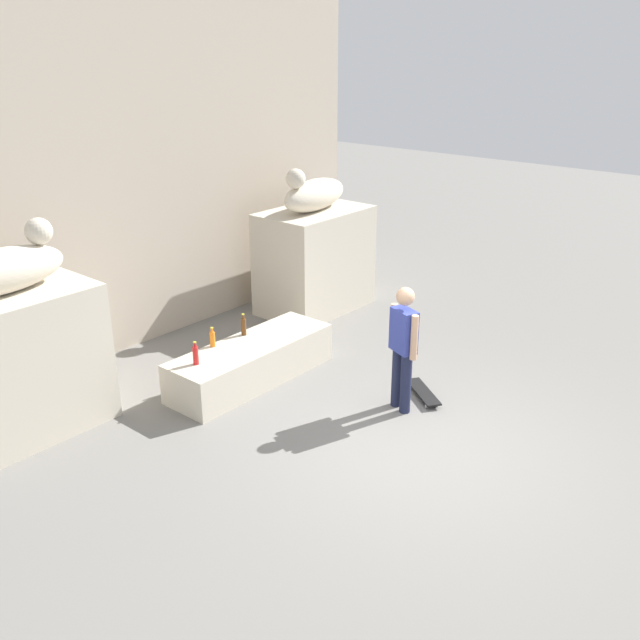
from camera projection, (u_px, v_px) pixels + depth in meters
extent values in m
plane|color=slate|center=(414.00, 447.00, 8.32)|extent=(40.00, 40.00, 0.00)
cube|color=#B6A895|center=(123.00, 160.00, 10.44)|extent=(9.40, 0.60, 5.62)
cube|color=beige|center=(16.00, 364.00, 8.38)|extent=(1.93, 1.23, 1.78)
cube|color=beige|center=(315.00, 260.00, 12.27)|extent=(1.93, 1.23, 1.78)
sphere|color=beige|center=(39.00, 231.00, 8.22)|extent=(0.32, 0.32, 0.32)
ellipsoid|color=beige|center=(315.00, 195.00, 11.84)|extent=(1.66, 0.75, 0.52)
sphere|color=beige|center=(296.00, 179.00, 11.28)|extent=(0.32, 0.32, 0.32)
cube|color=beige|center=(251.00, 362.00, 9.85)|extent=(2.54, 0.83, 0.56)
cylinder|color=#1E233F|center=(406.00, 383.00, 8.96)|extent=(0.14, 0.14, 0.82)
cylinder|color=#1E233F|center=(397.00, 377.00, 9.12)|extent=(0.14, 0.14, 0.82)
cube|color=#333F99|center=(404.00, 331.00, 8.78)|extent=(0.32, 0.41, 0.56)
sphere|color=tan|center=(405.00, 296.00, 8.61)|extent=(0.23, 0.23, 0.23)
cylinder|color=tan|center=(414.00, 338.00, 8.60)|extent=(0.09, 0.09, 0.58)
cylinder|color=tan|center=(394.00, 325.00, 8.97)|extent=(0.09, 0.09, 0.58)
cube|color=black|center=(423.00, 392.00, 9.48)|extent=(0.63, 0.77, 0.02)
cylinder|color=white|center=(410.00, 385.00, 9.74)|extent=(0.06, 0.06, 0.06)
cylinder|color=white|center=(419.00, 384.00, 9.78)|extent=(0.06, 0.06, 0.06)
cylinder|color=white|center=(427.00, 405.00, 9.20)|extent=(0.06, 0.06, 0.06)
cylinder|color=white|center=(437.00, 404.00, 9.24)|extent=(0.06, 0.06, 0.06)
cylinder|color=red|center=(196.00, 356.00, 9.09)|extent=(0.08, 0.08, 0.24)
cylinder|color=red|center=(195.00, 345.00, 9.03)|extent=(0.03, 0.03, 0.06)
cylinder|color=yellow|center=(195.00, 342.00, 9.02)|extent=(0.04, 0.04, 0.01)
cylinder|color=orange|center=(213.00, 339.00, 9.62)|extent=(0.08, 0.08, 0.21)
cylinder|color=orange|center=(212.00, 330.00, 9.57)|extent=(0.03, 0.03, 0.06)
cylinder|color=yellow|center=(212.00, 328.00, 9.56)|extent=(0.04, 0.04, 0.01)
cylinder|color=#593314|center=(244.00, 327.00, 9.98)|extent=(0.07, 0.07, 0.25)
cylinder|color=#593314|center=(243.00, 317.00, 9.93)|extent=(0.03, 0.03, 0.06)
cylinder|color=yellow|center=(243.00, 314.00, 9.91)|extent=(0.04, 0.04, 0.01)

